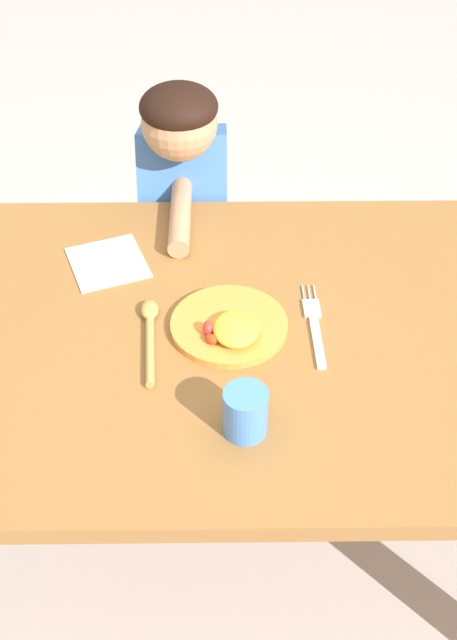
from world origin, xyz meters
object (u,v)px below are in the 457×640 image
Objects in this scene: spoon at (150,332)px; drinking_cup at (245,412)px; plate at (230,326)px; person at (186,246)px; fork at (315,326)px.

drinking_cup reaches higher than spoon.
person reaches higher than plate.
fork is at bearing -90.12° from spoon.
fork is 0.59m from person.
fork is at bearing 61.23° from drinking_cup.
plate is 0.23m from drinking_cup.
person reaches higher than drinking_cup.
plate is 2.57× the size of drinking_cup.
fork is 0.29m from spoon.
fork is at bearing 3.90° from plate.
spoon is at bearing 126.51° from drinking_cup.
drinking_cup is (-0.13, -0.24, 0.04)m from fork.
spoon is 0.56m from person.
drinking_cup reaches higher than fork.
spoon is at bearing 85.21° from person.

